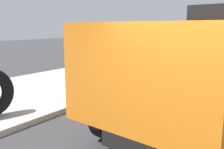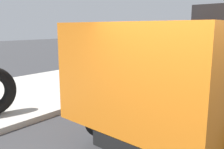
# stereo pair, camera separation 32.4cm
# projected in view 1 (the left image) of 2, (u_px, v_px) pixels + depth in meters

# --- Properties ---
(stop_sign) EXTENTS (0.76, 0.08, 2.25)m
(stop_sign) POSITION_uv_depth(u_px,v_px,m) (74.00, 49.00, 7.17)
(stop_sign) COLOR gray
(stop_sign) RESTS_ON sidewalk_curb
(dump_truck_orange) EXTENTS (7.11, 3.08, 3.00)m
(dump_truck_orange) POSITION_uv_depth(u_px,v_px,m) (212.00, 56.00, 6.12)
(dump_truck_orange) COLOR orange
(dump_truck_orange) RESTS_ON ground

